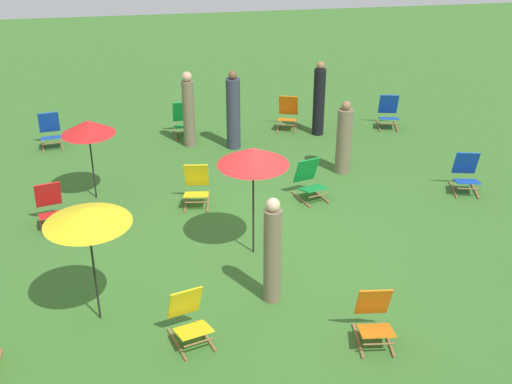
{
  "coord_description": "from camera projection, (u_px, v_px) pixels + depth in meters",
  "views": [
    {
      "loc": [
        -1.77,
        -9.98,
        6.26
      ],
      "look_at": [
        0.0,
        1.2,
        0.5
      ],
      "focal_mm": 46.46,
      "sensor_mm": 36.0,
      "label": 1
    }
  ],
  "objects": [
    {
      "name": "deckchair_8",
      "position": [
        388.0,
        113.0,
        17.0
      ],
      "size": [
        0.63,
        0.85,
        0.83
      ],
      "rotation": [
        0.0,
        0.0,
        -0.22
      ],
      "color": "olive",
      "rests_on": "ground"
    },
    {
      "name": "deckchair_10",
      "position": [
        374.0,
        318.0,
        9.44
      ],
      "size": [
        0.55,
        0.8,
        0.83
      ],
      "rotation": [
        0.0,
        0.0,
        -0.1
      ],
      "color": "olive",
      "rests_on": "ground"
    },
    {
      "name": "ground_plane",
      "position": [
        266.0,
        247.0,
        11.87
      ],
      "size": [
        40.0,
        40.0,
        0.0
      ],
      "primitive_type": "plane",
      "color": "#386B28"
    },
    {
      "name": "deckchair_4",
      "position": [
        189.0,
        318.0,
        9.44
      ],
      "size": [
        0.68,
        0.87,
        0.83
      ],
      "rotation": [
        0.0,
        0.0,
        0.3
      ],
      "color": "olive",
      "rests_on": "ground"
    },
    {
      "name": "person_1",
      "position": [
        344.0,
        140.0,
        14.35
      ],
      "size": [
        0.47,
        0.47,
        1.65
      ],
      "rotation": [
        0.0,
        0.0,
        3.78
      ],
      "color": "#72664C",
      "rests_on": "ground"
    },
    {
      "name": "umbrella_1",
      "position": [
        88.0,
        127.0,
        12.9
      ],
      "size": [
        1.05,
        1.05,
        1.68
      ],
      "color": "black",
      "rests_on": "ground"
    },
    {
      "name": "person_4",
      "position": [
        233.0,
        112.0,
        15.52
      ],
      "size": [
        0.35,
        0.35,
        1.89
      ],
      "rotation": [
        0.0,
        0.0,
        0.08
      ],
      "color": "#333847",
      "rests_on": "ground"
    },
    {
      "name": "umbrella_0",
      "position": [
        253.0,
        156.0,
        10.89
      ],
      "size": [
        1.2,
        1.2,
        2.0
      ],
      "color": "black",
      "rests_on": "ground"
    },
    {
      "name": "person_2",
      "position": [
        319.0,
        100.0,
        16.29
      ],
      "size": [
        0.39,
        0.39,
        1.87
      ],
      "rotation": [
        0.0,
        0.0,
        5.23
      ],
      "color": "black",
      "rests_on": "ground"
    },
    {
      "name": "person_0",
      "position": [
        272.0,
        253.0,
        10.09
      ],
      "size": [
        0.31,
        0.31,
        1.79
      ],
      "rotation": [
        0.0,
        0.0,
        2.99
      ],
      "color": "#72664C",
      "rests_on": "ground"
    },
    {
      "name": "umbrella_2",
      "position": [
        87.0,
        216.0,
        9.25
      ],
      "size": [
        1.25,
        1.25,
        1.9
      ],
      "color": "black",
      "rests_on": "ground"
    },
    {
      "name": "deckchair_7",
      "position": [
        288.0,
        114.0,
        16.92
      ],
      "size": [
        0.67,
        0.86,
        0.83
      ],
      "rotation": [
        0.0,
        0.0,
        -0.29
      ],
      "color": "olive",
      "rests_on": "ground"
    },
    {
      "name": "person_3",
      "position": [
        189.0,
        110.0,
        15.63
      ],
      "size": [
        0.34,
        0.34,
        1.84
      ],
      "rotation": [
        0.0,
        0.0,
        2.86
      ],
      "color": "#72664C",
      "rests_on": "ground"
    },
    {
      "name": "deckchair_1",
      "position": [
        197.0,
        187.0,
        13.21
      ],
      "size": [
        0.57,
        0.81,
        0.83
      ],
      "rotation": [
        0.0,
        0.0,
        -0.13
      ],
      "color": "olive",
      "rests_on": "ground"
    },
    {
      "name": "deckchair_0",
      "position": [
        50.0,
        131.0,
        15.85
      ],
      "size": [
        0.59,
        0.83,
        0.83
      ],
      "rotation": [
        0.0,
        0.0,
        0.16
      ],
      "color": "olive",
      "rests_on": "ground"
    },
    {
      "name": "deckchair_2",
      "position": [
        50.0,
        206.0,
        12.46
      ],
      "size": [
        0.65,
        0.85,
        0.83
      ],
      "rotation": [
        0.0,
        0.0,
        0.25
      ],
      "color": "olive",
      "rests_on": "ground"
    },
    {
      "name": "deckchair_11",
      "position": [
        466.0,
        174.0,
        13.73
      ],
      "size": [
        0.64,
        0.85,
        0.83
      ],
      "rotation": [
        0.0,
        0.0,
        -0.23
      ],
      "color": "olive",
      "rests_on": "ground"
    },
    {
      "name": "deckchair_9",
      "position": [
        183.0,
        120.0,
        16.51
      ],
      "size": [
        0.52,
        0.79,
        0.83
      ],
      "rotation": [
        0.0,
        0.0,
        0.06
      ],
      "color": "olive",
      "rests_on": "ground"
    },
    {
      "name": "deckchair_5",
      "position": [
        310.0,
        181.0,
        13.43
      ],
      "size": [
        0.67,
        0.86,
        0.83
      ],
      "rotation": [
        0.0,
        0.0,
        0.29
      ],
      "color": "olive",
      "rests_on": "ground"
    }
  ]
}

